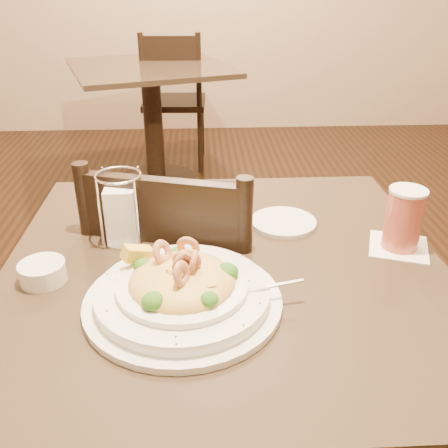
{
  "coord_description": "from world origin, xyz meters",
  "views": [
    {
      "loc": [
        -0.05,
        -0.87,
        1.31
      ],
      "look_at": [
        0.0,
        0.02,
        0.84
      ],
      "focal_mm": 40.0,
      "sensor_mm": 36.0,
      "label": 1
    }
  ],
  "objects_px": {
    "main_table": "(224,353)",
    "bread_basket": "(188,213)",
    "side_plate": "(284,222)",
    "pasta_bowl": "(182,289)",
    "dining_chair_far": "(174,97)",
    "drink_glass": "(404,220)",
    "napkin_caddy": "(122,212)",
    "butter_ramekin": "(43,272)",
    "background_table": "(152,105)",
    "dining_chair_near": "(185,303)"
  },
  "relations": [
    {
      "from": "main_table",
      "to": "side_plate",
      "type": "distance_m",
      "value": 0.33
    },
    {
      "from": "pasta_bowl",
      "to": "drink_glass",
      "type": "xyz_separation_m",
      "value": [
        0.46,
        0.18,
        0.03
      ]
    },
    {
      "from": "dining_chair_near",
      "to": "pasta_bowl",
      "type": "distance_m",
      "value": 0.47
    },
    {
      "from": "main_table",
      "to": "side_plate",
      "type": "height_order",
      "value": "side_plate"
    },
    {
      "from": "background_table",
      "to": "butter_ramekin",
      "type": "distance_m",
      "value": 2.34
    },
    {
      "from": "main_table",
      "to": "napkin_caddy",
      "type": "xyz_separation_m",
      "value": [
        -0.22,
        0.11,
        0.31
      ]
    },
    {
      "from": "side_plate",
      "to": "pasta_bowl",
      "type": "bearing_deg",
      "value": -127.4
    },
    {
      "from": "background_table",
      "to": "dining_chair_near",
      "type": "relative_size",
      "value": 1.22
    },
    {
      "from": "dining_chair_far",
      "to": "napkin_caddy",
      "type": "bearing_deg",
      "value": 92.17
    },
    {
      "from": "napkin_caddy",
      "to": "main_table",
      "type": "bearing_deg",
      "value": -26.96
    },
    {
      "from": "dining_chair_near",
      "to": "butter_ramekin",
      "type": "xyz_separation_m",
      "value": [
        -0.26,
        -0.27,
        0.28
      ]
    },
    {
      "from": "pasta_bowl",
      "to": "dining_chair_far",
      "type": "bearing_deg",
      "value": 92.75
    },
    {
      "from": "main_table",
      "to": "dining_chair_near",
      "type": "distance_m",
      "value": 0.24
    },
    {
      "from": "dining_chair_near",
      "to": "background_table",
      "type": "bearing_deg",
      "value": -67.2
    },
    {
      "from": "napkin_caddy",
      "to": "side_plate",
      "type": "distance_m",
      "value": 0.38
    },
    {
      "from": "napkin_caddy",
      "to": "side_plate",
      "type": "bearing_deg",
      "value": 8.65
    },
    {
      "from": "dining_chair_near",
      "to": "bread_basket",
      "type": "bearing_deg",
      "value": 133.3
    },
    {
      "from": "main_table",
      "to": "butter_ramekin",
      "type": "distance_m",
      "value": 0.44
    },
    {
      "from": "butter_ramekin",
      "to": "background_table",
      "type": "bearing_deg",
      "value": 89.58
    },
    {
      "from": "drink_glass",
      "to": "side_plate",
      "type": "distance_m",
      "value": 0.27
    },
    {
      "from": "background_table",
      "to": "drink_glass",
      "type": "height_order",
      "value": "drink_glass"
    },
    {
      "from": "background_table",
      "to": "dining_chair_near",
      "type": "height_order",
      "value": "dining_chair_near"
    },
    {
      "from": "background_table",
      "to": "butter_ramekin",
      "type": "xyz_separation_m",
      "value": [
        -0.02,
        -2.32,
        0.26
      ]
    },
    {
      "from": "background_table",
      "to": "pasta_bowl",
      "type": "height_order",
      "value": "pasta_bowl"
    },
    {
      "from": "drink_glass",
      "to": "butter_ramekin",
      "type": "xyz_separation_m",
      "value": [
        -0.73,
        -0.09,
        -0.05
      ]
    },
    {
      "from": "dining_chair_near",
      "to": "dining_chair_far",
      "type": "height_order",
      "value": "same"
    },
    {
      "from": "background_table",
      "to": "dining_chair_far",
      "type": "distance_m",
      "value": 0.32
    },
    {
      "from": "background_table",
      "to": "napkin_caddy",
      "type": "bearing_deg",
      "value": -86.88
    },
    {
      "from": "pasta_bowl",
      "to": "butter_ramekin",
      "type": "height_order",
      "value": "pasta_bowl"
    },
    {
      "from": "dining_chair_far",
      "to": "drink_glass",
      "type": "height_order",
      "value": "dining_chair_far"
    },
    {
      "from": "main_table",
      "to": "butter_ramekin",
      "type": "relative_size",
      "value": 10.16
    },
    {
      "from": "main_table",
      "to": "napkin_caddy",
      "type": "bearing_deg",
      "value": 153.04
    },
    {
      "from": "background_table",
      "to": "dining_chair_far",
      "type": "relative_size",
      "value": 1.22
    },
    {
      "from": "background_table",
      "to": "dining_chair_far",
      "type": "bearing_deg",
      "value": 67.48
    },
    {
      "from": "dining_chair_near",
      "to": "napkin_caddy",
      "type": "height_order",
      "value": "dining_chair_near"
    },
    {
      "from": "dining_chair_far",
      "to": "pasta_bowl",
      "type": "height_order",
      "value": "dining_chair_far"
    },
    {
      "from": "background_table",
      "to": "dining_chair_far",
      "type": "height_order",
      "value": "dining_chair_far"
    },
    {
      "from": "dining_chair_near",
      "to": "drink_glass",
      "type": "height_order",
      "value": "dining_chair_near"
    },
    {
      "from": "napkin_caddy",
      "to": "butter_ramekin",
      "type": "distance_m",
      "value": 0.21
    },
    {
      "from": "main_table",
      "to": "dining_chair_far",
      "type": "bearing_deg",
      "value": 94.71
    },
    {
      "from": "dining_chair_far",
      "to": "bread_basket",
      "type": "bearing_deg",
      "value": 95.57
    },
    {
      "from": "dining_chair_far",
      "to": "bread_basket",
      "type": "distance_m",
      "value": 2.41
    },
    {
      "from": "napkin_caddy",
      "to": "butter_ramekin",
      "type": "height_order",
      "value": "napkin_caddy"
    },
    {
      "from": "pasta_bowl",
      "to": "main_table",
      "type": "bearing_deg",
      "value": 58.69
    },
    {
      "from": "main_table",
      "to": "bread_basket",
      "type": "distance_m",
      "value": 0.33
    },
    {
      "from": "drink_glass",
      "to": "bread_basket",
      "type": "bearing_deg",
      "value": 162.25
    },
    {
      "from": "pasta_bowl",
      "to": "napkin_caddy",
      "type": "bearing_deg",
      "value": 118.88
    },
    {
      "from": "bread_basket",
      "to": "napkin_caddy",
      "type": "distance_m",
      "value": 0.17
    },
    {
      "from": "dining_chair_far",
      "to": "side_plate",
      "type": "xyz_separation_m",
      "value": [
        0.36,
        -2.41,
        0.27
      ]
    },
    {
      "from": "main_table",
      "to": "bread_basket",
      "type": "height_order",
      "value": "bread_basket"
    }
  ]
}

